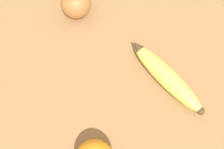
{
  "coord_description": "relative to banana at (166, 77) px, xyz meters",
  "views": [
    {
      "loc": [
        0.05,
        -0.27,
        0.54
      ],
      "look_at": [
        0.03,
        -0.04,
        0.03
      ],
      "focal_mm": 42.0,
      "sensor_mm": 36.0,
      "label": 1
    }
  ],
  "objects": [
    {
      "name": "banana",
      "position": [
        0.0,
        0.0,
        0.0
      ],
      "size": [
        0.17,
        0.17,
        0.04
      ],
      "rotation": [
        0.0,
        0.0,
        2.35
      ],
      "color": "#DBCC4C",
      "rests_on": "ground_plane"
    },
    {
      "name": "ground_plane",
      "position": [
        -0.15,
        0.04,
        -0.02
      ],
      "size": [
        3.0,
        3.0,
        0.0
      ],
      "primitive_type": "plane",
      "color": "olive"
    },
    {
      "name": "pear",
      "position": [
        -0.22,
        0.17,
        0.02
      ],
      "size": [
        0.07,
        0.07,
        0.09
      ],
      "color": "#A36633",
      "rests_on": "ground_plane"
    }
  ]
}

